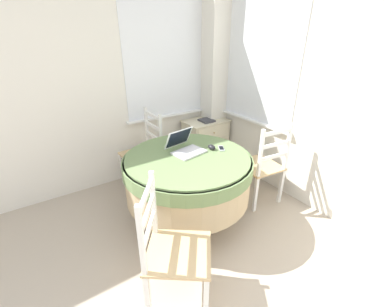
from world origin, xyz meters
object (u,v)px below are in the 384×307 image
computer_mouse (212,147)px  dining_chair_camera_near (172,250)px  laptop (185,147)px  dining_chair_near_back_window (144,152)px  round_dining_table (188,173)px  cell_phone (221,148)px  corner_cabinet (205,142)px  dining_chair_near_right_window (262,166)px  book_on_cabinet (207,120)px

computer_mouse → dining_chair_camera_near: dining_chair_camera_near is taller
laptop → dining_chair_near_back_window: size_ratio=0.37×
round_dining_table → dining_chair_camera_near: dining_chair_camera_near is taller
computer_mouse → dining_chair_camera_near: bearing=-141.6°
cell_phone → corner_cabinet: 1.22m
dining_chair_near_back_window → corner_cabinet: bearing=4.4°
round_dining_table → dining_chair_near_right_window: dining_chair_near_right_window is taller
round_dining_table → laptop: size_ratio=3.51×
laptop → corner_cabinet: laptop is taller
corner_cabinet → dining_chair_near_right_window: bearing=-92.6°
cell_phone → book_on_cabinet: bearing=61.0°
dining_chair_near_back_window → dining_chair_near_right_window: bearing=-48.3°
dining_chair_near_right_window → corner_cabinet: 1.14m
dining_chair_camera_near → corner_cabinet: dining_chair_camera_near is taller
cell_phone → book_on_cabinet: size_ratio=0.66×
laptop → round_dining_table: bearing=-111.2°
book_on_cabinet → computer_mouse: bearing=-124.2°
dining_chair_near_back_window → corner_cabinet: dining_chair_near_back_window is taller
dining_chair_near_back_window → corner_cabinet: (1.00, 0.08, -0.12)m
laptop → computer_mouse: 0.27m
dining_chair_near_right_window → book_on_cabinet: bearing=88.1°
round_dining_table → dining_chair_camera_near: size_ratio=1.29×
computer_mouse → dining_chair_near_right_window: bearing=-16.3°
dining_chair_near_right_window → round_dining_table: bearing=168.6°
cell_phone → laptop: bearing=155.8°
round_dining_table → book_on_cabinet: bearing=45.3°
dining_chair_near_back_window → book_on_cabinet: bearing=2.2°
round_dining_table → dining_chair_near_right_window: size_ratio=1.29×
computer_mouse → dining_chair_near_back_window: bearing=111.7°
cell_phone → dining_chair_near_back_window: dining_chair_near_back_window is taller
dining_chair_near_right_window → book_on_cabinet: size_ratio=4.78×
dining_chair_near_back_window → book_on_cabinet: (0.98, 0.04, 0.22)m
cell_phone → corner_cabinet: bearing=61.2°
dining_chair_near_back_window → dining_chair_camera_near: bearing=-107.8°
dining_chair_near_back_window → round_dining_table: bearing=-85.4°
round_dining_table → dining_chair_camera_near: 0.90m
laptop → dining_chair_camera_near: bearing=-128.0°
dining_chair_camera_near → book_on_cabinet: size_ratio=4.78×
book_on_cabinet → cell_phone: bearing=-119.0°
computer_mouse → corner_cabinet: size_ratio=0.14×
laptop → computer_mouse: bearing=-23.5°
computer_mouse → round_dining_table: bearing=179.3°
round_dining_table → corner_cabinet: bearing=46.0°
laptop → cell_phone: (0.33, -0.15, -0.04)m
book_on_cabinet → laptop: bearing=-136.8°
dining_chair_camera_near → corner_cabinet: bearing=47.6°
round_dining_table → book_on_cabinet: size_ratio=6.17×
round_dining_table → dining_chair_near_right_window: 0.90m
laptop → computer_mouse: (0.24, -0.11, -0.02)m
cell_phone → dining_chair_camera_near: 1.18m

